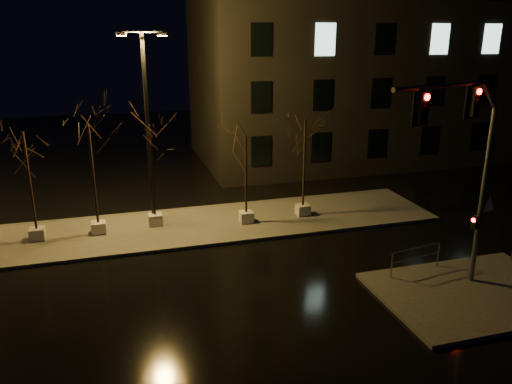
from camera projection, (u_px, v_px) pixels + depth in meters
name	position (u px, v px, depth m)	size (l,w,h in m)	color
ground	(251.00, 279.00, 19.53)	(90.00, 90.00, 0.00)	black
median	(219.00, 223.00, 25.00)	(22.00, 5.00, 0.15)	#47453F
sidewalk_corner	(474.00, 293.00, 18.30)	(7.00, 5.00, 0.15)	#47453F
building	(366.00, 56.00, 37.43)	(25.00, 12.00, 15.00)	black
tree_0	(26.00, 157.00, 21.67)	(1.80, 1.80, 5.12)	beige
tree_1	(91.00, 150.00, 22.37)	(1.80, 1.80, 5.29)	beige
tree_2	(151.00, 148.00, 23.42)	(1.80, 1.80, 5.09)	beige
tree_3	(246.00, 155.00, 23.91)	(1.80, 1.80, 4.53)	beige
tree_4	(305.00, 142.00, 24.77)	(1.80, 1.80, 5.10)	beige
traffic_signal_mast	(468.00, 158.00, 16.95)	(5.94, 1.97, 7.57)	#5A5C62
streetlight_main	(147.00, 118.00, 23.15)	(2.25, 0.89, 9.13)	black
guard_rail_a	(416.00, 256.00, 19.58)	(2.39, 0.43, 1.04)	#5A5C62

